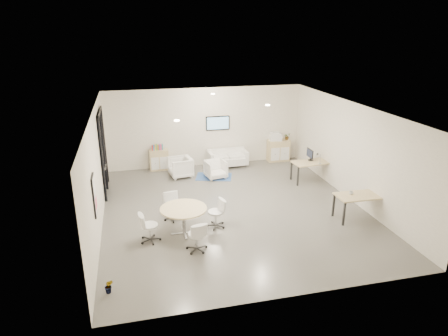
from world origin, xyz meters
TOP-DOWN VIEW (x-y plane):
  - room_shell at (0.00, 0.00)m, footprint 9.60×10.60m
  - glass_door at (-3.95, 2.51)m, footprint 0.09×1.90m
  - artwork at (-3.97, -1.60)m, footprint 0.05×0.54m
  - wall_tv at (0.50, 4.46)m, footprint 0.98×0.06m
  - ceiling_spots at (-0.20, 0.83)m, footprint 3.14×4.14m
  - sideboard_left at (-1.97, 4.28)m, footprint 0.74×0.39m
  - sideboard_right at (3.11, 4.25)m, footprint 0.92×0.45m
  - books at (-2.00, 4.28)m, footprint 0.43×0.14m
  - printer at (2.96, 4.25)m, footprint 0.55×0.49m
  - loveseat at (0.81, 4.10)m, footprint 1.61×0.85m
  - blue_rug at (0.00, 2.97)m, footprint 1.55×1.25m
  - armchair_left at (-1.23, 3.30)m, footprint 0.87×0.91m
  - armchair_right at (0.05, 2.85)m, footprint 0.83×0.80m
  - desk_rear at (3.46, 1.70)m, footprint 1.53×0.87m
  - desk_front at (3.51, -1.48)m, footprint 1.47×0.75m
  - monitor at (3.42, 1.85)m, footprint 0.20×0.50m
  - round_table at (-1.74, -1.21)m, footprint 1.29×1.29m
  - meeting_chairs at (-1.74, -1.21)m, footprint 2.58×2.58m
  - plant_cabinet at (3.47, 4.24)m, footprint 0.34×0.36m
  - plant_floor at (-3.70, -3.46)m, footprint 0.26×0.38m
  - cup at (3.25, -1.38)m, footprint 0.14×0.13m

SIDE VIEW (x-z plane):
  - blue_rug at x=0.00m, z-range 0.00..0.01m
  - plant_floor at x=-3.70m, z-range 0.00..0.15m
  - loveseat at x=0.81m, z-range 0.03..0.62m
  - armchair_right at x=0.05m, z-range 0.00..0.75m
  - meeting_chairs at x=-1.74m, z-range 0.00..0.82m
  - sideboard_left at x=-1.97m, z-range 0.00..0.83m
  - armchair_left at x=-1.23m, z-range 0.00..0.84m
  - sideboard_right at x=3.11m, z-range 0.00..0.92m
  - desk_front at x=3.51m, z-range 0.30..1.06m
  - desk_rear at x=3.46m, z-range 0.30..1.07m
  - round_table at x=-1.74m, z-range 0.31..1.09m
  - cup at x=3.25m, z-range 0.76..0.88m
  - books at x=-2.00m, z-range 0.84..1.06m
  - monitor at x=3.42m, z-range 0.78..1.22m
  - plant_cabinet at x=3.47m, z-range 0.92..1.15m
  - printer at x=2.96m, z-range 0.91..1.26m
  - glass_door at x=-3.95m, z-range 0.08..2.93m
  - artwork at x=-3.97m, z-range 1.03..2.07m
  - room_shell at x=0.00m, z-range -0.80..4.00m
  - wall_tv at x=0.50m, z-range 1.46..2.04m
  - ceiling_spots at x=-0.20m, z-range 3.17..3.20m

